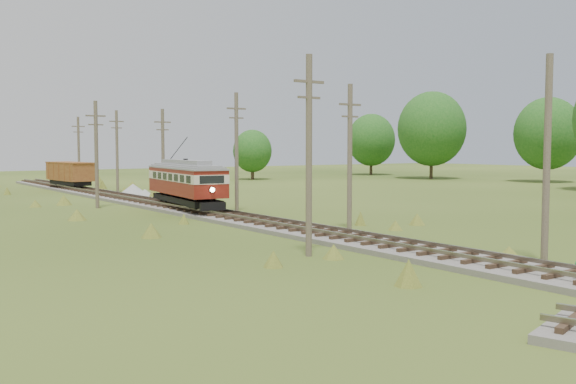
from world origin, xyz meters
TOP-DOWN VIEW (x-y plane):
  - railbed_main at (0.00, 34.00)m, footprint 3.60×96.00m
  - streetcar at (-0.00, 33.14)m, footprint 3.96×11.31m
  - gondola at (0.00, 62.94)m, footprint 3.38×8.25m
  - gravel_pile at (2.81, 50.53)m, footprint 3.41×3.62m
  - utility_pole_r_1 at (3.10, 5.00)m, footprint 0.30×0.30m
  - utility_pole_r_2 at (3.30, 18.00)m, footprint 1.60×0.30m
  - utility_pole_r_3 at (3.20, 31.00)m, footprint 1.60×0.30m
  - utility_pole_r_4 at (3.00, 44.00)m, footprint 1.60×0.30m
  - utility_pole_r_5 at (3.40, 57.00)m, footprint 1.60×0.30m
  - utility_pole_r_6 at (3.20, 70.00)m, footprint 1.60×0.30m
  - utility_pole_l_a at (-4.20, 12.00)m, footprint 1.60×0.30m
  - utility_pole_l_b at (-4.50, 40.00)m, footprint 1.60×0.30m
  - tree_right_3 at (60.00, 42.00)m, footprint 9.24×9.24m
  - tree_right_4 at (54.00, 58.00)m, footprint 10.50×10.50m
  - tree_right_5 at (56.00, 74.00)m, footprint 8.40×8.40m
  - tree_mid_b at (30.00, 72.00)m, footprint 5.88×5.88m

SIDE VIEW (x-z plane):
  - railbed_main at x=0.00m, z-range -0.09..0.48m
  - gravel_pile at x=2.81m, z-range -0.04..1.20m
  - gondola at x=0.00m, z-range 0.67..3.34m
  - streetcar at x=0.00m, z-range -0.13..4.99m
  - utility_pole_r_4 at x=3.00m, z-range 0.12..8.52m
  - tree_mid_b at x=30.00m, z-range 0.54..8.12m
  - utility_pole_r_1 at x=3.10m, z-range 0.00..8.80m
  - utility_pole_r_2 at x=3.30m, z-range 0.12..8.72m
  - utility_pole_l_b at x=-4.50m, z-range 0.12..8.72m
  - utility_pole_r_6 at x=3.20m, z-range 0.12..8.82m
  - utility_pole_r_5 at x=3.40m, z-range 0.13..9.03m
  - utility_pole_r_3 at x=3.20m, z-range 0.13..9.13m
  - utility_pole_l_a at x=-4.20m, z-range 0.13..9.13m
  - tree_right_5 at x=56.00m, z-range 0.78..11.60m
  - tree_right_3 at x=60.00m, z-range 0.86..12.77m
  - tree_right_4 at x=54.00m, z-range 0.98..14.51m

